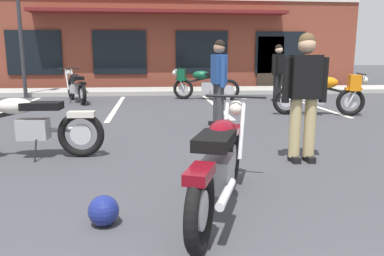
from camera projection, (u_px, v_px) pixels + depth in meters
The scene contains 13 objects.
ground_plane at pixel (181, 159), 5.23m from camera, with size 80.00×80.00×0.00m, color #3D3D42.
sidewalk_kerb at pixel (163, 91), 13.90m from camera, with size 22.00×1.80×0.14m, color #A8A59E.
brick_storefront_building at pixel (160, 43), 17.72m from camera, with size 16.42×5.97×3.79m.
painted_stall_lines at pixel (167, 106), 10.40m from camera, with size 8.18×4.80×0.01m.
motorcycle_foreground_classic at pixel (220, 163), 3.39m from camera, with size 1.05×2.02×0.98m.
motorcycle_black_cruiser at pixel (202, 83), 11.83m from camera, with size 2.06×0.89×0.98m.
motorcycle_blue_standard at pixel (25, 125), 5.20m from camera, with size 2.11×0.66×0.98m.
motorcycle_green_cafe_racer at pixel (76, 86), 11.20m from camera, with size 1.12×1.99×0.98m.
motorcycle_orange_scrambler at pixel (324, 93), 8.80m from camera, with size 2.08×0.81×0.98m.
person_in_black_shirt at pixel (219, 78), 7.40m from camera, with size 0.32×0.61×1.68m.
person_in_shorts_foreground at pixel (278, 69), 11.30m from camera, with size 0.49×0.50×1.68m.
person_by_back_row at pixel (305, 90), 4.94m from camera, with size 0.60×0.28×1.68m.
helmet_on_pavement at pixel (104, 211), 3.18m from camera, with size 0.26×0.26×0.26m.
Camera 1 is at (-0.38, -0.84, 1.42)m, focal length 35.70 mm.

